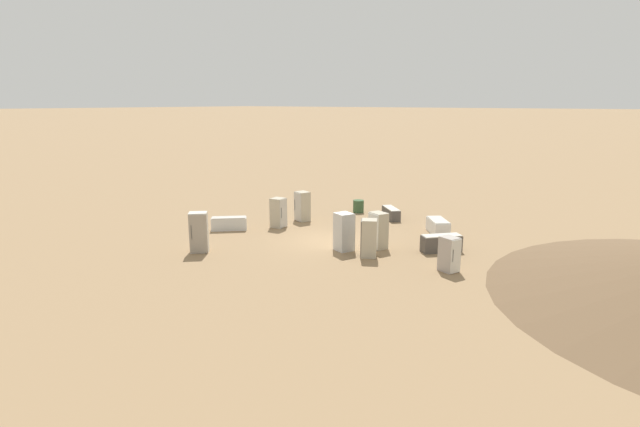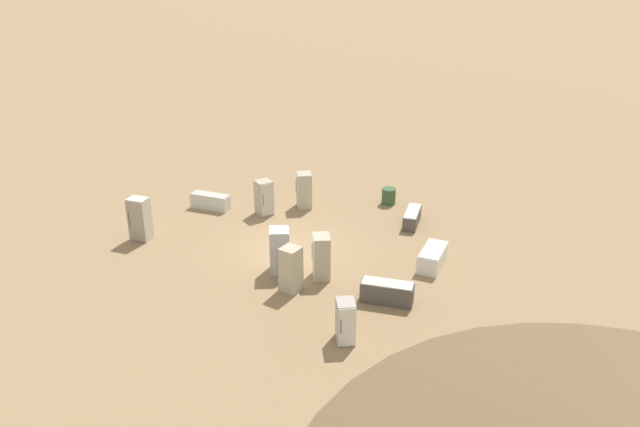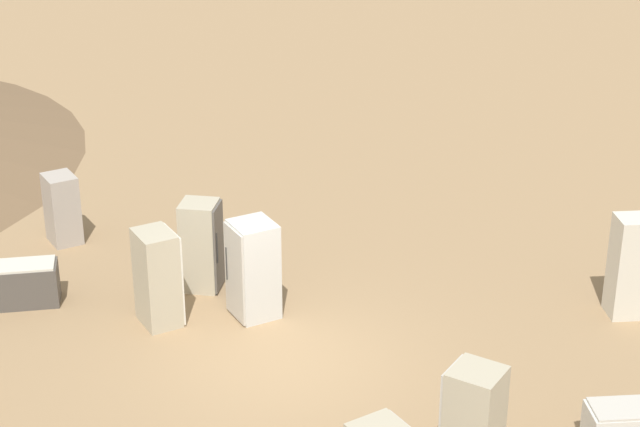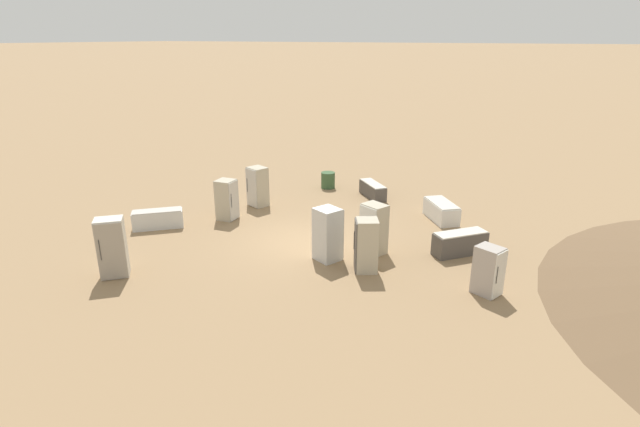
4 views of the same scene
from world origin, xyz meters
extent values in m
plane|color=#937551|center=(0.00, 0.00, 0.00)|extent=(1000.00, 1000.00, 0.00)
cube|color=silver|center=(-0.89, -1.46, 0.86)|extent=(0.92, 0.96, 1.73)
cube|color=#BCB7AD|center=(-0.56, -1.60, 0.86)|extent=(0.32, 0.68, 1.66)
cylinder|color=#2D2D2D|center=(-0.63, -1.85, 0.95)|extent=(0.02, 0.02, 0.61)
cube|color=silver|center=(-1.43, 5.44, 0.33)|extent=(1.68, 1.74, 0.66)
cube|color=#BCB7AD|center=(-1.43, 5.44, 0.68)|extent=(1.61, 1.67, 0.04)
cube|color=#4C4742|center=(1.56, -5.10, 0.37)|extent=(1.75, 1.66, 0.73)
cube|color=beige|center=(1.56, -5.10, 0.75)|extent=(1.68, 1.59, 0.04)
cube|color=white|center=(4.49, -3.67, 0.34)|extent=(1.87, 1.74, 0.69)
cube|color=beige|center=(4.49, -3.67, 0.71)|extent=(1.80, 1.68, 0.04)
cube|color=#B2A88E|center=(0.34, -2.55, 0.84)|extent=(0.83, 0.94, 1.68)
cube|color=silver|center=(0.05, -2.44, 0.84)|extent=(0.32, 0.71, 1.62)
cylinder|color=#2D2D2D|center=(0.12, -2.17, 0.93)|extent=(0.02, 0.02, 0.59)
cube|color=#4C4742|center=(5.93, -0.17, 0.30)|extent=(1.62, 1.68, 0.61)
cube|color=beige|center=(5.93, -0.17, 0.63)|extent=(1.56, 1.62, 0.04)
cube|color=#B2A88E|center=(2.53, 3.63, 0.83)|extent=(0.84, 0.91, 1.67)
cube|color=#BCB7AD|center=(2.21, 3.74, 0.83)|extent=(0.27, 0.69, 1.60)
cylinder|color=#2D2D2D|center=(2.27, 4.00, 0.92)|extent=(0.02, 0.02, 0.58)
cube|color=#B2A88E|center=(-1.05, -2.89, 0.83)|extent=(0.87, 0.87, 1.67)
cube|color=#56514C|center=(-1.22, -2.59, 0.83)|extent=(0.56, 0.34, 1.60)
cylinder|color=#2D2D2D|center=(-1.04, -2.46, 0.92)|extent=(0.02, 0.02, 0.58)
cube|color=#B2A88E|center=(0.57, 3.76, 0.79)|extent=(0.74, 0.73, 1.59)
cube|color=#BCB7AD|center=(0.61, 3.41, 0.79)|extent=(0.64, 0.11, 1.52)
cylinder|color=#2D2D2D|center=(0.38, 3.36, 0.87)|extent=(0.02, 0.02, 0.56)
cube|color=beige|center=(-4.95, 3.62, 0.91)|extent=(0.97, 0.98, 1.82)
cube|color=gray|center=(-5.18, 3.41, 0.91)|extent=(0.55, 0.58, 1.75)
cylinder|color=#2D2D2D|center=(-5.39, 3.59, 1.00)|extent=(0.02, 0.02, 0.64)
cube|color=#A89E93|center=(-0.77, -6.41, 0.70)|extent=(0.77, 0.84, 1.40)
cube|color=silver|center=(-0.90, -6.75, 0.70)|extent=(0.52, 0.23, 1.35)
cylinder|color=#2D2D2D|center=(-1.10, -6.71, 0.77)|extent=(0.02, 0.02, 0.49)
cylinder|color=#385633|center=(6.24, 2.24, 0.38)|extent=(0.65, 0.65, 0.76)
camera|label=1|loc=(-19.04, -13.56, 6.62)|focal=28.00mm
camera|label=2|loc=(-8.66, -20.55, 11.55)|focal=35.00mm
camera|label=3|loc=(11.19, 9.55, 9.02)|focal=60.00mm
camera|label=4|loc=(-13.93, -8.26, 6.83)|focal=28.00mm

